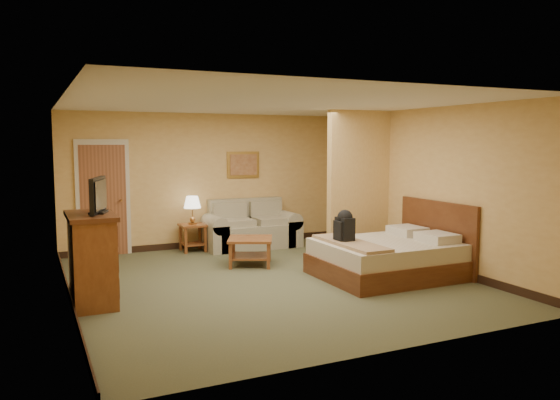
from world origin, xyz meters
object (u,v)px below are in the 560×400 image
loveseat (251,232)px  bed (391,257)px  dresser (92,258)px  coffee_table (250,246)px

loveseat → bed: 3.26m
dresser → loveseat: bearing=39.5°
loveseat → coffee_table: loveseat is taller
dresser → bed: dresser is taller
loveseat → coffee_table: bearing=-112.2°
coffee_table → bed: 2.32m
coffee_table → bed: (1.66, -1.61, -0.03)m
loveseat → coffee_table: (-0.60, -1.47, 0.03)m
coffee_table → bed: size_ratio=0.47×
loveseat → bed: (1.06, -3.09, 0.00)m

